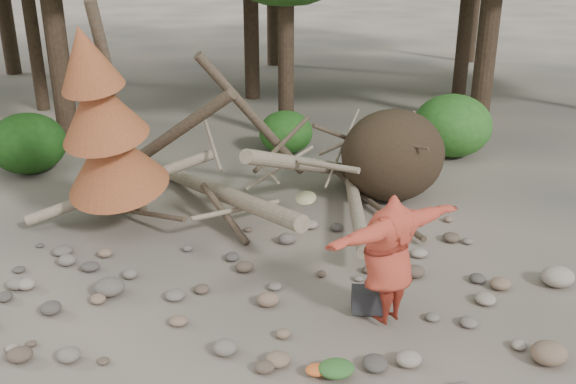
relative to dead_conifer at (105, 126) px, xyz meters
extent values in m
plane|color=#514C44|center=(3.12, -3.37, -2.11)|extent=(120.00, 120.00, 0.00)
ellipsoid|color=#332619|center=(5.72, 0.93, -1.12)|extent=(2.20, 1.87, 1.98)
cylinder|color=gray|center=(2.12, 0.33, -1.56)|extent=(2.61, 5.11, 1.08)
cylinder|color=gray|center=(3.92, 0.83, -1.21)|extent=(3.18, 3.71, 1.90)
cylinder|color=brown|center=(0.92, 1.23, -0.71)|extent=(3.08, 1.91, 2.49)
cylinder|color=gray|center=(4.72, 0.13, -1.76)|extent=(1.13, 4.98, 0.43)
cylinder|color=brown|center=(2.82, 1.43, -0.31)|extent=(2.39, 1.03, 2.89)
cylinder|color=gray|center=(0.12, 0.63, -1.41)|extent=(3.71, 0.86, 1.20)
cylinder|color=#4C3F30|center=(0.62, 0.13, -1.81)|extent=(1.52, 1.70, 0.49)
cylinder|color=gray|center=(3.32, 1.03, -1.31)|extent=(1.57, 0.85, 0.69)
cylinder|color=#4C3F30|center=(4.92, 1.53, -0.91)|extent=(1.92, 1.25, 1.10)
cylinder|color=gray|center=(1.92, 0.83, -0.61)|extent=(0.37, 1.42, 0.85)
cylinder|color=#4C3F30|center=(5.32, -0.17, -1.96)|extent=(0.79, 2.54, 0.12)
cylinder|color=gray|center=(2.32, -0.27, -1.66)|extent=(1.78, 1.11, 0.29)
cylinder|color=#4C3F30|center=(0.22, 0.43, 0.09)|extent=(0.67, 1.13, 4.35)
cone|color=brown|center=(0.06, 0.12, -0.61)|extent=(2.06, 2.13, 1.86)
cone|color=brown|center=(-0.05, -0.09, 0.39)|extent=(1.71, 1.78, 1.65)
cone|color=brown|center=(-0.14, -0.28, 1.29)|extent=(1.23, 1.30, 1.41)
cylinder|color=#38281C|center=(4.12, 5.83, 1.46)|extent=(0.44, 0.44, 7.14)
ellipsoid|color=#1B4813|center=(-2.38, 3.83, -1.39)|extent=(1.80, 1.80, 1.44)
ellipsoid|color=#245B1A|center=(3.92, 4.43, -1.55)|extent=(1.40, 1.40, 1.12)
ellipsoid|color=#2D6C21|center=(8.12, 3.63, -1.31)|extent=(2.00, 2.00, 1.60)
imported|color=#AA3726|center=(4.24, -3.75, -1.05)|extent=(2.44, 1.66, 1.96)
cylinder|color=#878255|center=(3.14, -3.19, -0.29)|extent=(0.30, 0.31, 0.15)
cube|color=black|center=(4.07, -3.45, -1.94)|extent=(0.57, 0.43, 0.34)
ellipsoid|color=#2C5B24|center=(3.27, -4.88, -2.02)|extent=(0.47, 0.39, 0.18)
ellipsoid|color=#C45521|center=(3.03, -4.83, -2.06)|extent=(0.30, 0.25, 0.11)
ellipsoid|color=brown|center=(6.13, -4.97, -1.96)|extent=(0.49, 0.44, 0.29)
ellipsoid|color=gray|center=(7.32, -3.08, -1.95)|extent=(0.54, 0.48, 0.32)
ellipsoid|color=#59524B|center=(0.15, -2.36, -1.97)|extent=(0.48, 0.43, 0.29)
camera|label=1|loc=(1.70, -11.52, 3.14)|focal=40.00mm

